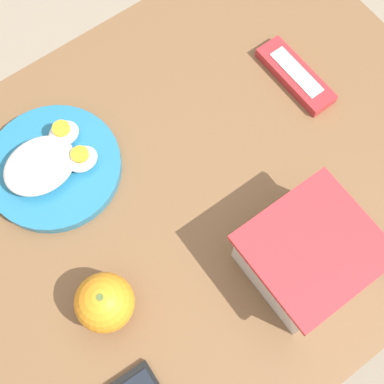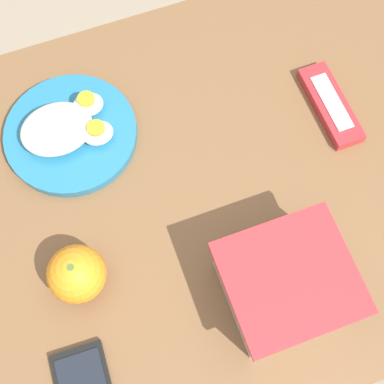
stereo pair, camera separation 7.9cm
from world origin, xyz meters
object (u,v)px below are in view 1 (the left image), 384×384
object	(u,v)px
food_container	(308,257)
orange_fruit	(105,302)
rice_plate	(52,165)
candy_bar	(295,75)

from	to	relation	value
food_container	orange_fruit	world-z (taller)	food_container
orange_fruit	rice_plate	world-z (taller)	orange_fruit
orange_fruit	rice_plate	distance (m)	0.24
candy_bar	orange_fruit	bearing A→B (deg)	16.41
food_container	candy_bar	world-z (taller)	food_container
orange_fruit	candy_bar	world-z (taller)	orange_fruit
food_container	rice_plate	size ratio (longest dim) A/B	0.80
food_container	rice_plate	xyz separation A→B (m)	(0.22, -0.34, -0.02)
food_container	candy_bar	bearing A→B (deg)	-128.20
rice_plate	candy_bar	size ratio (longest dim) A/B	1.39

